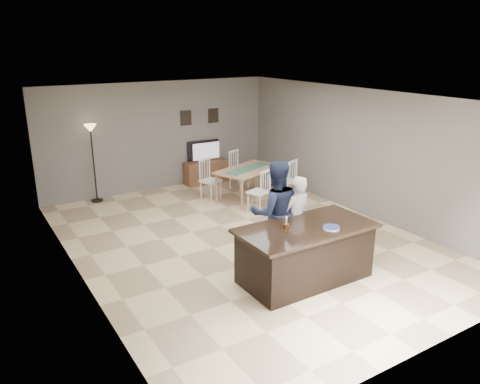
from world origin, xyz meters
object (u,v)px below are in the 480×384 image
plate_stack (331,228)px  floor_lamp (92,142)px  kitchen_island (305,253)px  television (205,151)px  woman (296,220)px  man (275,213)px  dining_table (248,174)px  birthday_cake (286,227)px  tv_console (207,172)px

plate_stack → floor_lamp: size_ratio=0.14×
kitchen_island → floor_lamp: size_ratio=1.17×
television → plate_stack: bearing=81.0°
woman → kitchen_island: bearing=61.8°
plate_stack → man: bearing=106.3°
woman → man: 0.37m
kitchen_island → woman: 0.68m
man → dining_table: size_ratio=0.80×
television → dining_table: (0.20, -1.81, -0.24)m
woman → dining_table: bearing=-114.7°
birthday_cake → man: bearing=66.3°
woman → plate_stack: woman is taller
tv_console → woman: size_ratio=0.78×
man → birthday_cake: (-0.31, -0.70, 0.06)m
man → birthday_cake: size_ratio=8.45×
plate_stack → dining_table: size_ratio=0.12×
plate_stack → floor_lamp: bearing=108.7°
tv_console → birthday_cake: 5.77m
man → floor_lamp: bearing=-50.4°
television → floor_lamp: 2.99m
man → plate_stack: bearing=126.6°
man → birthday_cake: 0.77m
television → man: (-1.24, -4.89, 0.03)m
plate_stack → dining_table: bearing=74.4°
tv_console → plate_stack: plate_stack is taller
birthday_cake → woman: bearing=40.3°
woman → television: bearing=-105.8°
birthday_cake → dining_table: (1.75, 3.78, -0.32)m
dining_table → plate_stack: bearing=-125.8°
kitchen_island → tv_console: kitchen_island is taller
tv_console → woman: (-0.96, -5.02, 0.47)m
dining_table → floor_lamp: floor_lamp is taller
plate_stack → dining_table: 4.27m
woman → plate_stack: 0.84m
birthday_cake → floor_lamp: size_ratio=0.12×
man → plate_stack: 1.07m
plate_stack → floor_lamp: floor_lamp is taller
tv_console → birthday_cake: size_ratio=5.66×
floor_lamp → tv_console: bearing=-0.4°
dining_table → floor_lamp: bearing=130.5°
man → birthday_cake: bearing=86.6°
dining_table → television: bearing=76.2°
birthday_cake → plate_stack: (0.61, -0.33, -0.03)m
woman → man: (-0.28, 0.20, 0.13)m
birthday_cake → plate_stack: birthday_cake is taller
television → birthday_cake: size_ratio=4.31×
kitchen_island → plate_stack: size_ratio=8.33×
tv_console → birthday_cake: birthday_cake is taller
kitchen_island → floor_lamp: 5.93m
television → woman: woman is taller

